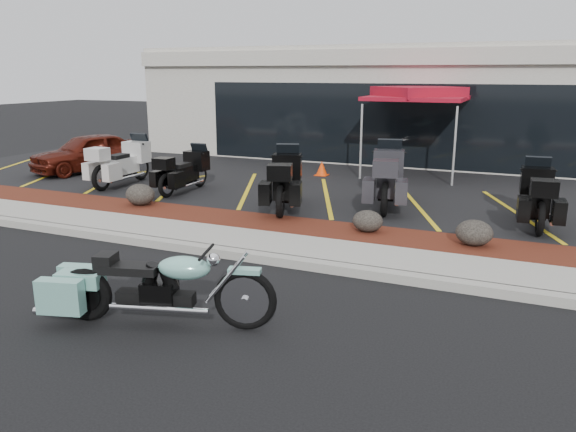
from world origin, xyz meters
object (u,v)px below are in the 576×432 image
at_px(traffic_cone, 322,168).
at_px(popup_canopy, 418,95).
at_px(hero_cruiser, 245,291).
at_px(touring_white, 140,157).
at_px(parked_car, 88,152).

distance_m(traffic_cone, popup_canopy, 3.50).
relative_size(hero_cruiser, popup_canopy, 0.82).
height_order(traffic_cone, popup_canopy, popup_canopy).
bearing_deg(touring_white, traffic_cone, -59.96).
distance_m(touring_white, traffic_cone, 5.28).
bearing_deg(popup_canopy, parked_car, 176.62).
distance_m(hero_cruiser, popup_canopy, 11.27).
bearing_deg(popup_canopy, touring_white, -173.72).
relative_size(hero_cruiser, traffic_cone, 7.03).
xyz_separation_m(hero_cruiser, popup_canopy, (-0.09, 11.10, 1.97)).
height_order(touring_white, traffic_cone, touring_white).
xyz_separation_m(parked_car, traffic_cone, (6.88, 2.18, -0.38)).
bearing_deg(parked_car, popup_canopy, 39.81).
bearing_deg(popup_canopy, traffic_cone, -177.10).
bearing_deg(touring_white, hero_cruiser, -136.66).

